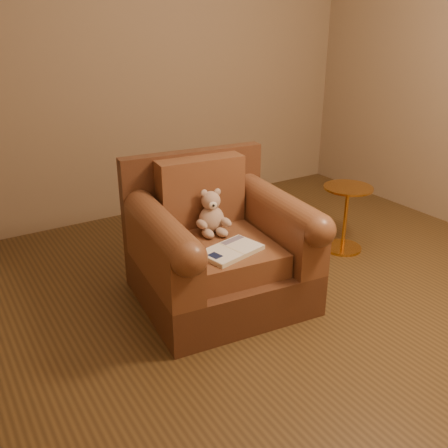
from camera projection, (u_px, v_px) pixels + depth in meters
floor at (293, 304)px, 3.13m from camera, size 4.00×4.00×0.00m
room at (312, 6)px, 2.46m from camera, size 4.02×4.02×2.71m
armchair at (217, 248)px, 3.10m from camera, size 1.06×1.02×0.87m
teddy_bear at (212, 216)px, 3.10m from camera, size 0.20×0.23×0.28m
guidebook at (231, 251)px, 2.85m from camera, size 0.39×0.28×0.03m
side_table at (345, 216)px, 3.75m from camera, size 0.36×0.36×0.51m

